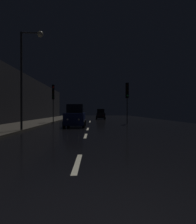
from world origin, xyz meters
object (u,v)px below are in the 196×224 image
Objects in this scene: traffic_light_far_left at (53,95)px; traffic_light_far_right at (127,94)px; car_distant_taillights at (101,114)px; streetlamp_overhead at (27,66)px; car_approaching_headlights at (75,116)px.

traffic_light_far_right is at bearing 68.92° from traffic_light_far_left.
traffic_light_far_right is at bearing -169.03° from car_distant_taillights.
traffic_light_far_left reaches higher than car_distant_taillights.
traffic_light_far_right is (9.36, -1.21, 0.08)m from traffic_light_far_left.
streetlamp_overhead reaches higher than car_approaching_headlights.
car_approaching_headlights is (3.11, 4.96, -3.93)m from streetlamp_overhead.
traffic_light_far_right is at bearing 124.92° from car_approaching_headlights.
streetlamp_overhead is at bearing -54.89° from traffic_light_far_right.
traffic_light_far_left is at bearing 152.87° from car_distant_taillights.
car_approaching_headlights is at bearing 169.89° from car_distant_taillights.
car_approaching_headlights reaches higher than car_distant_taillights.
car_distant_taillights is at bearing 74.68° from streetlamp_overhead.
streetlamp_overhead is 1.91× the size of car_distant_taillights.
traffic_light_far_left reaches higher than car_approaching_headlights.
car_distant_taillights is at bearing 139.18° from traffic_light_far_left.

